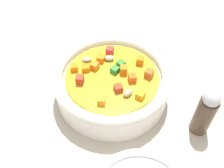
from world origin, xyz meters
TOP-DOWN VIEW (x-y plane):
  - ground_plane at (0.00, 0.00)cm, footprint 140.00×140.00cm
  - soup_bowl_main at (0.00, 0.00)cm, footprint 20.73×20.73cm
  - spoon at (3.12, 14.57)cm, footprint 18.48×10.27cm
  - pepper_shaker at (11.56, -11.31)cm, footprint 2.95×2.95cm

SIDE VIEW (x-z plane):
  - ground_plane at x=0.00cm, z-range -2.00..0.00cm
  - spoon at x=3.12cm, z-range -0.03..0.77cm
  - soup_bowl_main at x=0.00cm, z-range -0.01..6.47cm
  - pepper_shaker at x=11.56cm, z-range -0.01..9.32cm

